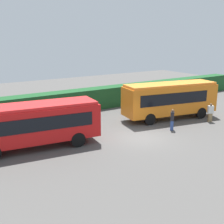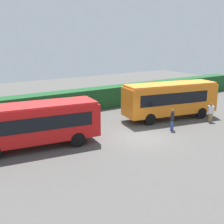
% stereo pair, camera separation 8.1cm
% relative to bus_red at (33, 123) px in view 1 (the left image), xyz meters
% --- Properties ---
extents(ground_plane, '(64.00, 64.00, 0.00)m').
position_rel_bus_red_xyz_m(ground_plane, '(7.20, -2.49, -1.72)').
color(ground_plane, '#514F4C').
extents(bus_red, '(8.94, 3.61, 2.96)m').
position_rel_bus_red_xyz_m(bus_red, '(0.00, 0.00, 0.00)').
color(bus_red, red).
rests_on(bus_red, ground_plane).
extents(bus_orange, '(8.90, 3.90, 3.21)m').
position_rel_bus_red_xyz_m(bus_orange, '(12.59, 0.23, 0.13)').
color(bus_orange, orange).
rests_on(bus_orange, ground_plane).
extents(person_center, '(0.49, 0.47, 1.69)m').
position_rel_bus_red_xyz_m(person_center, '(10.35, -2.35, -0.83)').
color(person_center, '#334C8C').
rests_on(person_center, ground_plane).
extents(person_right, '(0.42, 0.54, 1.83)m').
position_rel_bus_red_xyz_m(person_right, '(13.56, 3.49, -0.76)').
color(person_right, black).
rests_on(person_right, ground_plane).
extents(person_far, '(0.56, 0.46, 1.64)m').
position_rel_bus_red_xyz_m(person_far, '(14.76, -2.51, -0.87)').
color(person_far, olive).
rests_on(person_far, ground_plane).
extents(hedge_row, '(44.00, 1.75, 2.08)m').
position_rel_bus_red_xyz_m(hedge_row, '(7.20, 7.24, -0.68)').
color(hedge_row, '#1B4C24').
rests_on(hedge_row, ground_plane).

